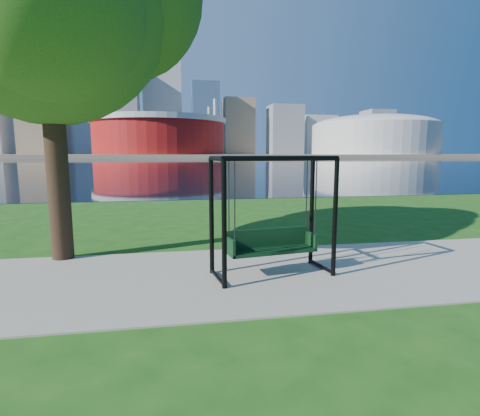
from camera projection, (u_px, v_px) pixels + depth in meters
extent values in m
plane|color=#1E5114|center=(237.00, 268.00, 7.92)|extent=(900.00, 900.00, 0.00)
cube|color=#9E937F|center=(241.00, 275.00, 7.43)|extent=(120.00, 4.00, 0.03)
cube|color=black|center=(179.00, 162.00, 107.35)|extent=(900.00, 180.00, 0.02)
cube|color=#937F60|center=(176.00, 155.00, 306.09)|extent=(900.00, 228.00, 2.00)
cylinder|color=maroon|center=(160.00, 137.00, 233.44)|extent=(80.00, 80.00, 22.00)
cylinder|color=silver|center=(159.00, 121.00, 232.08)|extent=(83.00, 83.00, 3.00)
cylinder|color=silver|center=(209.00, 131.00, 256.85)|extent=(2.00, 2.00, 32.00)
cylinder|color=silver|center=(109.00, 130.00, 245.65)|extent=(2.00, 2.00, 32.00)
cylinder|color=silver|center=(98.00, 126.00, 208.60)|extent=(2.00, 2.00, 32.00)
cylinder|color=silver|center=(215.00, 127.00, 219.80)|extent=(2.00, 2.00, 32.00)
cylinder|color=beige|center=(374.00, 140.00, 258.25)|extent=(84.00, 84.00, 20.00)
ellipsoid|color=beige|center=(374.00, 126.00, 256.96)|extent=(84.00, 84.00, 15.12)
cube|color=#998466|center=(37.00, 94.00, 276.76)|extent=(26.00, 26.00, 88.00)
cube|color=slate|center=(88.00, 96.00, 305.73)|extent=(30.00, 24.00, 95.00)
cube|color=gray|center=(123.00, 108.00, 292.99)|extent=(24.00, 24.00, 72.00)
cube|color=silver|center=(163.00, 108.00, 326.76)|extent=(32.00, 28.00, 80.00)
cube|color=slate|center=(205.00, 119.00, 309.93)|extent=(22.00, 22.00, 58.00)
cube|color=#998466|center=(238.00, 127.00, 330.37)|extent=(26.00, 26.00, 48.00)
cube|color=gray|center=(285.00, 130.00, 327.86)|extent=(28.00, 24.00, 42.00)
cube|color=silver|center=(317.00, 135.00, 359.46)|extent=(30.00, 26.00, 36.00)
cube|color=gray|center=(376.00, 133.00, 348.18)|extent=(24.00, 24.00, 40.00)
cube|color=#998466|center=(405.00, 138.00, 370.19)|extent=(26.00, 26.00, 32.00)
sphere|color=#998466|center=(32.00, 26.00, 269.93)|extent=(10.00, 10.00, 10.00)
cylinder|color=black|center=(224.00, 226.00, 6.51)|extent=(0.10, 0.10, 2.32)
cylinder|color=black|center=(335.00, 219.00, 7.20)|extent=(0.10, 0.10, 2.32)
cylinder|color=black|center=(212.00, 217.00, 7.36)|extent=(0.10, 0.10, 2.32)
cylinder|color=black|center=(312.00, 212.00, 8.05)|extent=(0.10, 0.10, 2.32)
cylinder|color=black|center=(283.00, 158.00, 6.69)|extent=(2.21, 0.41, 0.09)
cylinder|color=black|center=(264.00, 158.00, 7.54)|extent=(2.21, 0.41, 0.09)
cylinder|color=black|center=(217.00, 158.00, 6.77)|extent=(0.22, 0.91, 0.09)
cylinder|color=black|center=(218.00, 277.00, 7.09)|extent=(0.20, 0.91, 0.07)
cylinder|color=black|center=(325.00, 158.00, 7.46)|extent=(0.22, 0.91, 0.09)
cylinder|color=black|center=(321.00, 266.00, 7.78)|extent=(0.20, 0.91, 0.07)
cube|color=black|center=(272.00, 251.00, 7.37)|extent=(1.81, 0.71, 0.06)
cube|color=black|center=(268.00, 238.00, 7.53)|extent=(1.75, 0.31, 0.38)
cube|color=black|center=(231.00, 247.00, 7.09)|extent=(0.12, 0.46, 0.34)
cube|color=black|center=(311.00, 241.00, 7.62)|extent=(0.12, 0.46, 0.34)
cylinder|color=#37373C|center=(235.00, 202.00, 6.79)|extent=(0.03, 0.03, 1.46)
cylinder|color=#37373C|center=(316.00, 198.00, 7.31)|extent=(0.03, 0.03, 1.46)
cylinder|color=#37373C|center=(229.00, 199.00, 7.14)|extent=(0.03, 0.03, 1.46)
cylinder|color=#37373C|center=(307.00, 196.00, 7.66)|extent=(0.03, 0.03, 1.46)
cylinder|color=black|center=(56.00, 155.00, 8.27)|extent=(0.47, 0.47, 4.74)
sphere|color=#30591A|center=(51.00, 6.00, 6.80)|extent=(3.44, 3.44, 3.44)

